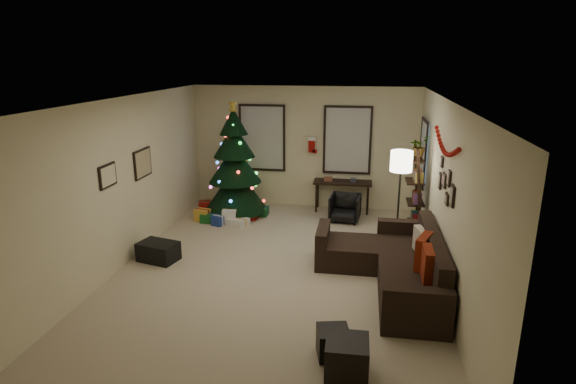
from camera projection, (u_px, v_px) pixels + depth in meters
The scene contains 29 objects.
floor at pixel (276, 271), 7.52m from camera, with size 7.00×7.00×0.00m, color #B9A98C.
ceiling at pixel (275, 100), 6.77m from camera, with size 7.00×7.00×0.00m, color white.
wall_back at pixel (304, 148), 10.46m from camera, with size 5.00×5.00×0.00m, color beige.
wall_front at pixel (196, 306), 3.83m from camera, with size 5.00×5.00×0.00m, color beige.
wall_left at pixel (123, 183), 7.53m from camera, with size 7.00×7.00×0.00m, color beige.
wall_right at pixel (445, 197), 6.76m from camera, with size 7.00×7.00×0.00m, color beige.
window_back_left at pixel (262, 138), 10.53m from camera, with size 1.05×0.06×1.50m.
window_back_right at pixel (347, 140), 10.23m from camera, with size 1.05×0.06×1.50m.
window_right_wall at pixel (424, 153), 9.14m from camera, with size 0.06×0.90×1.30m.
christmas_tree at pixel (235, 168), 9.90m from camera, with size 1.35×1.35×2.50m.
presents at pixel (227, 215), 9.81m from camera, with size 1.50×1.01×0.30m.
sofa at pixel (395, 265), 7.07m from camera, with size 1.84×2.68×0.86m.
pillow_red_a at pixel (427, 265), 6.25m from camera, with size 0.12×0.45×0.45m, color maroon.
pillow_red_b at pixel (423, 251), 6.67m from camera, with size 0.13×0.47×0.47m, color maroon.
pillow_cream at pixel (420, 241), 7.08m from camera, with size 0.11×0.38×0.38m, color beige.
ottoman_near at pixel (347, 359), 4.98m from camera, with size 0.45×0.45×0.43m, color black.
ottoman_far at pixel (333, 342), 5.35m from camera, with size 0.36×0.36×0.34m, color black.
desk at pixel (343, 185), 10.27m from camera, with size 1.26×0.45×0.68m.
desk_chair at pixel (345, 208), 9.73m from camera, with size 0.56×0.52×0.57m, color black.
bookshelf at pixel (417, 196), 8.54m from camera, with size 0.30×0.53×1.78m.
potted_plant at pixel (420, 143), 8.47m from camera, with size 0.44×0.38×0.48m, color #4C4C4C.
floor_lamp at pixel (401, 168), 8.00m from camera, with size 0.37×0.37×1.77m.
art_map at pixel (143, 163), 8.14m from camera, with size 0.04×0.60×0.50m.
art_abstract at pixel (108, 176), 7.04m from camera, with size 0.04×0.45×0.35m.
gallery at pixel (446, 184), 6.63m from camera, with size 0.03×1.25×0.54m.
garland at pixel (445, 144), 6.66m from camera, with size 0.08×1.90×0.30m, color #A5140C, non-canonical shape.
stocking_left at pixel (299, 140), 10.53m from camera, with size 0.20×0.05×0.36m.
stocking_right at pixel (312, 145), 10.25m from camera, with size 0.20×0.05×0.36m.
storage_bin at pixel (158, 251), 7.87m from camera, with size 0.63×0.42×0.32m, color black.
Camera 1 is at (1.29, -6.75, 3.31)m, focal length 29.25 mm.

